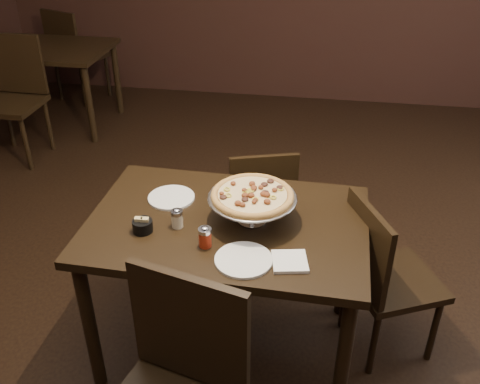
# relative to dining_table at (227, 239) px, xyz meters

# --- Properties ---
(room) EXTENTS (6.04, 7.04, 2.84)m
(room) POSITION_rel_dining_table_xyz_m (0.10, 0.07, 0.73)
(room) COLOR black
(room) RESTS_ON ground
(dining_table) EXTENTS (1.26, 0.86, 0.78)m
(dining_table) POSITION_rel_dining_table_xyz_m (0.00, 0.00, 0.00)
(dining_table) COLOR black
(dining_table) RESTS_ON ground
(background_table) EXTENTS (1.19, 0.79, 0.74)m
(background_table) POSITION_rel_dining_table_xyz_m (-2.16, 2.50, -0.03)
(background_table) COLOR black
(background_table) RESTS_ON ground
(pizza_stand) EXTENTS (0.39, 0.39, 0.16)m
(pizza_stand) POSITION_rel_dining_table_xyz_m (0.11, 0.02, 0.23)
(pizza_stand) COLOR #B9B9C0
(pizza_stand) RESTS_ON dining_table
(parmesan_shaker) EXTENTS (0.05, 0.05, 0.09)m
(parmesan_shaker) POSITION_rel_dining_table_xyz_m (-0.21, -0.08, 0.15)
(parmesan_shaker) COLOR beige
(parmesan_shaker) RESTS_ON dining_table
(pepper_flake_shaker) EXTENTS (0.06, 0.06, 0.10)m
(pepper_flake_shaker) POSITION_rel_dining_table_xyz_m (-0.06, -0.20, 0.15)
(pepper_flake_shaker) COLOR maroon
(pepper_flake_shaker) RESTS_ON dining_table
(packet_caddy) EXTENTS (0.09, 0.09, 0.07)m
(packet_caddy) POSITION_rel_dining_table_xyz_m (-0.35, -0.14, 0.13)
(packet_caddy) COLOR black
(packet_caddy) RESTS_ON dining_table
(napkin_stack) EXTENTS (0.16, 0.16, 0.01)m
(napkin_stack) POSITION_rel_dining_table_xyz_m (0.30, -0.25, 0.11)
(napkin_stack) COLOR white
(napkin_stack) RESTS_ON dining_table
(plate_left) EXTENTS (0.22, 0.22, 0.01)m
(plate_left) POSITION_rel_dining_table_xyz_m (-0.30, 0.14, 0.11)
(plate_left) COLOR white
(plate_left) RESTS_ON dining_table
(plate_near) EXTENTS (0.23, 0.23, 0.01)m
(plate_near) POSITION_rel_dining_table_xyz_m (0.12, -0.27, 0.11)
(plate_near) COLOR white
(plate_near) RESTS_ON dining_table
(serving_spatula) EXTENTS (0.13, 0.13, 0.02)m
(serving_spatula) POSITION_rel_dining_table_xyz_m (0.10, 0.01, 0.23)
(serving_spatula) COLOR #B9B9C0
(serving_spatula) RESTS_ON pizza_stand
(chair_far) EXTENTS (0.48, 0.48, 0.81)m
(chair_far) POSITION_rel_dining_table_xyz_m (0.06, 0.68, -0.23)
(chair_far) COLOR black
(chair_far) RESTS_ON ground
(chair_side) EXTENTS (0.53, 0.53, 0.86)m
(chair_side) POSITION_rel_dining_table_xyz_m (0.73, 0.12, -0.20)
(chair_side) COLOR black
(chair_side) RESTS_ON ground
(bg_chair_far) EXTENTS (0.57, 0.57, 0.94)m
(bg_chair_far) POSITION_rel_dining_table_xyz_m (-2.17, 3.10, -0.16)
(bg_chair_far) COLOR black
(bg_chair_far) RESTS_ON ground
(bg_chair_near) EXTENTS (0.47, 0.47, 0.99)m
(bg_chair_near) POSITION_rel_dining_table_xyz_m (-2.12, 1.86, -0.13)
(bg_chair_near) COLOR black
(bg_chair_near) RESTS_ON ground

